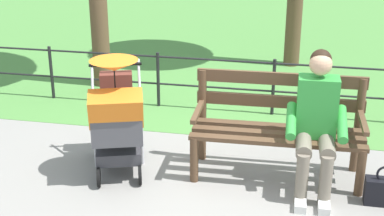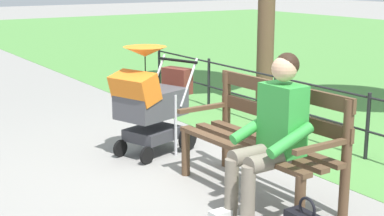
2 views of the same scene
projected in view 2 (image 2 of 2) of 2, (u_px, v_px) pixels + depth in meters
The scene contains 5 objects.
ground_plane at pixel (199, 168), 5.63m from camera, with size 60.00×60.00×0.00m, color gray.
park_bench at pixel (265, 134), 4.88m from camera, with size 1.61×0.64×0.96m.
person_on_bench at pixel (272, 130), 4.44m from camera, with size 0.54×0.74×1.28m.
stroller at pixel (151, 99), 5.93m from camera, with size 0.74×0.99×1.15m.
park_fence at pixel (317, 107), 6.37m from camera, with size 7.17×0.04×0.70m.
Camera 2 is at (-4.45, 2.96, 1.86)m, focal length 53.37 mm.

